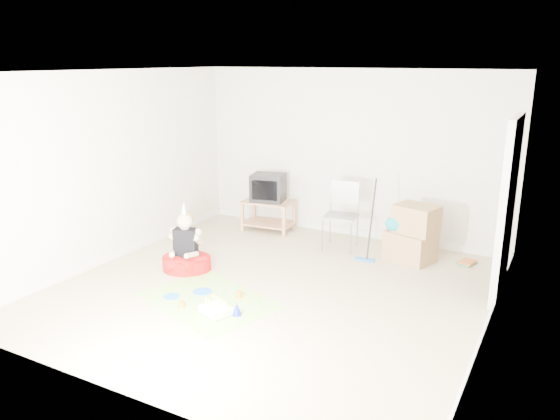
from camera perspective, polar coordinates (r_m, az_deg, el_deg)
The scene contains 16 objects.
ground at distance 6.78m, azimuth -0.88°, elevation -8.26°, with size 5.00×5.00×0.00m, color tan.
doorway_recess at distance 6.85m, azimuth 22.77°, elevation -0.17°, with size 0.02×0.90×2.05m, color black.
tv_stand at distance 8.94m, azimuth -1.23°, elevation -0.31°, with size 0.84×0.58×0.50m.
crt_tv at distance 8.83m, azimuth -1.24°, elevation 2.36°, with size 0.51×0.43×0.44m, color black.
folding_chair at distance 8.07m, azimuth 6.36°, elevation -0.63°, with size 0.52×0.50×1.03m.
cardboard_boxes at distance 7.80m, azimuth 13.60°, elevation -2.46°, with size 0.75×0.65×0.80m.
floor_mop at distance 7.69m, azimuth 8.90°, elevation -3.43°, with size 0.29×0.38×1.12m.
book_pile at distance 7.98m, azimuth 19.04°, elevation -5.21°, with size 0.26×0.29×0.05m.
seated_woman at distance 7.41m, azimuth -9.77°, elevation -4.66°, with size 0.82×0.82×0.94m.
party_mat at distance 6.53m, azimuth -7.41°, elevation -9.35°, with size 1.52×1.10×0.01m, color #FF3596.
birthday_cake at distance 6.18m, azimuth -6.70°, elevation -10.42°, with size 0.39×0.35×0.15m.
blue_plate_near at distance 6.75m, azimuth -8.11°, elevation -8.42°, with size 0.22×0.22×0.01m, color blue.
blue_plate_far at distance 6.68m, azimuth -11.27°, elevation -8.86°, with size 0.19×0.19×0.01m, color blue.
orange_cup_near at distance 6.55m, azimuth -4.29°, elevation -8.76°, with size 0.07×0.07×0.08m, color orange.
orange_cup_far at distance 6.39m, azimuth -10.21°, elevation -9.68°, with size 0.06×0.06×0.07m, color orange.
blue_party_hat at distance 6.11m, azimuth -4.54°, elevation -10.23°, with size 0.11×0.11×0.15m, color #1B2EC3.
Camera 1 is at (3.05, -5.40, 2.74)m, focal length 35.00 mm.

